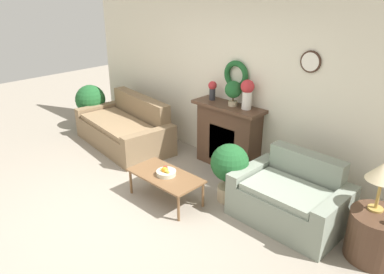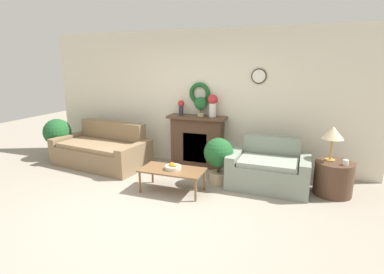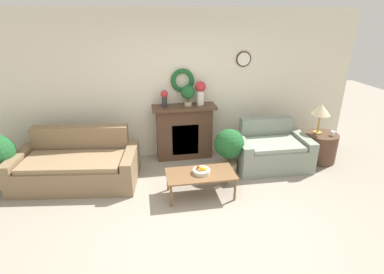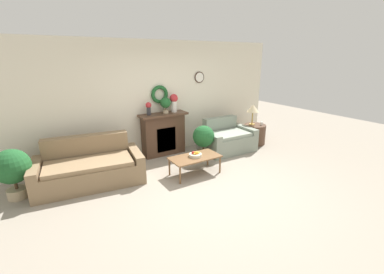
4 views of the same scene
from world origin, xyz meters
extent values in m
plane|color=gray|center=(0.00, 0.00, 0.00)|extent=(16.00, 16.00, 0.00)
cube|color=beige|center=(0.00, 2.36, 1.35)|extent=(6.80, 0.06, 2.70)
cylinder|color=#382319|center=(1.18, 2.31, 1.82)|extent=(0.28, 0.02, 0.28)
cylinder|color=white|center=(1.18, 2.30, 1.82)|extent=(0.24, 0.01, 0.24)
torus|color=#1E5628|center=(0.03, 2.28, 1.47)|extent=(0.43, 0.08, 0.43)
cube|color=#4C3323|center=(0.03, 2.16, 0.49)|extent=(1.03, 0.34, 0.98)
cube|color=black|center=(0.03, 2.00, 0.42)|extent=(0.49, 0.02, 0.59)
cube|color=orange|center=(0.03, 1.99, 0.34)|extent=(0.39, 0.01, 0.32)
cube|color=#4C3323|center=(0.03, 2.12, 1.01)|extent=(1.17, 0.41, 0.05)
cube|color=#846B4C|center=(-1.85, 1.40, 0.20)|extent=(1.68, 0.97, 0.40)
cube|color=#846B4C|center=(-1.79, 1.88, 0.43)|extent=(1.60, 0.42, 0.85)
cube|color=#846B4C|center=(-2.71, 1.62, 0.27)|extent=(0.30, 1.00, 0.54)
cube|color=#846B4C|center=(-0.97, 1.39, 0.27)|extent=(0.30, 1.00, 0.54)
cube|color=#917554|center=(-1.85, 1.40, 0.44)|extent=(1.61, 0.90, 0.08)
cube|color=gray|center=(1.52, 1.41, 0.21)|extent=(0.98, 0.70, 0.43)
cube|color=gray|center=(1.53, 1.84, 0.41)|extent=(0.97, 0.21, 0.82)
cube|color=gray|center=(0.95, 1.52, 0.28)|extent=(0.19, 0.88, 0.57)
cube|color=gray|center=(2.09, 1.49, 0.28)|extent=(0.19, 0.88, 0.57)
cube|color=gray|center=(1.52, 1.41, 0.47)|extent=(0.94, 0.65, 0.08)
cube|color=brown|center=(0.07, 0.78, 0.37)|extent=(1.03, 0.53, 0.03)
cylinder|color=brown|center=(-0.40, 0.56, 0.18)|extent=(0.04, 0.04, 0.36)
cylinder|color=brown|center=(0.55, 0.56, 0.18)|extent=(0.04, 0.04, 0.36)
cylinder|color=brown|center=(-0.40, 1.00, 0.18)|extent=(0.04, 0.04, 0.36)
cylinder|color=brown|center=(0.55, 1.00, 0.18)|extent=(0.04, 0.04, 0.36)
cylinder|color=beige|center=(0.09, 0.79, 0.41)|extent=(0.26, 0.26, 0.06)
sphere|color=#B2231E|center=(0.05, 0.81, 0.46)|extent=(0.07, 0.07, 0.07)
sphere|color=orange|center=(0.10, 0.77, 0.46)|extent=(0.07, 0.07, 0.07)
sphere|color=orange|center=(0.07, 0.77, 0.46)|extent=(0.08, 0.08, 0.08)
ellipsoid|color=yellow|center=(0.10, 0.75, 0.46)|extent=(0.17, 0.05, 0.04)
cylinder|color=#4C3323|center=(2.52, 1.55, 0.27)|extent=(0.59, 0.59, 0.54)
cylinder|color=#B28E42|center=(2.45, 1.61, 0.55)|extent=(0.16, 0.16, 0.02)
cylinder|color=#B28E42|center=(2.45, 1.61, 0.73)|extent=(0.03, 0.03, 0.34)
cone|color=beige|center=(2.45, 1.61, 1.00)|extent=(0.33, 0.33, 0.20)
cylinder|color=silver|center=(2.66, 1.45, 0.58)|extent=(0.08, 0.08, 0.08)
cylinder|color=#2D2D33|center=(-0.32, 2.16, 1.12)|extent=(0.10, 0.10, 0.18)
sphere|color=#B72D33|center=(-0.32, 2.16, 1.26)|extent=(0.13, 0.13, 0.13)
cylinder|color=silver|center=(0.34, 2.16, 1.16)|extent=(0.14, 0.14, 0.26)
sphere|color=#B72D33|center=(0.34, 2.16, 1.37)|extent=(0.20, 0.20, 0.20)
cylinder|color=tan|center=(0.11, 2.14, 1.07)|extent=(0.13, 0.13, 0.07)
cylinder|color=#4C3823|center=(0.11, 2.14, 1.14)|extent=(0.02, 0.02, 0.07)
sphere|color=#1E5628|center=(0.11, 2.14, 1.29)|extent=(0.26, 0.26, 0.26)
cylinder|color=tan|center=(-3.03, 1.60, 0.09)|extent=(0.32, 0.32, 0.17)
cylinder|color=#4C3823|center=(-3.03, 1.60, 0.25)|extent=(0.05, 0.05, 0.16)
cylinder|color=tan|center=(0.68, 1.37, 0.10)|extent=(0.30, 0.30, 0.20)
cylinder|color=#4C3823|center=(0.68, 1.37, 0.27)|extent=(0.05, 0.05, 0.14)
sphere|color=#1E5628|center=(0.68, 1.37, 0.56)|extent=(0.51, 0.51, 0.51)
camera|label=1|loc=(3.37, -2.14, 2.76)|focal=35.00mm
camera|label=2|loc=(1.93, -3.41, 2.03)|focal=28.00mm
camera|label=3|loc=(-0.74, -3.06, 2.61)|focal=28.00mm
camera|label=4|loc=(-2.54, -3.31, 2.34)|focal=24.00mm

